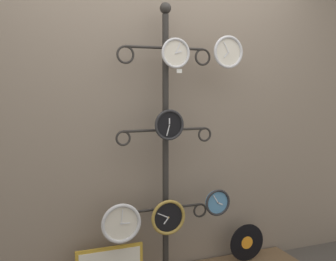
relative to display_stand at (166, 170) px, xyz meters
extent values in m
cube|color=gray|center=(0.00, 0.16, 0.54)|extent=(4.40, 0.04, 2.80)
cylinder|color=#282623|center=(0.00, 0.00, 0.14)|extent=(0.05, 0.05, 1.97)
sphere|color=#282623|center=(0.00, 0.00, 1.17)|extent=(0.08, 0.08, 0.08)
cylinder|color=#282623|center=(-0.15, 0.00, 0.89)|extent=(0.30, 0.02, 0.02)
torus|color=#282623|center=(-0.30, 0.00, 0.83)|extent=(0.13, 0.02, 0.13)
cylinder|color=#282623|center=(0.15, 0.00, 0.89)|extent=(0.30, 0.02, 0.02)
torus|color=#282623|center=(0.30, 0.00, 0.83)|extent=(0.13, 0.02, 0.13)
cylinder|color=#282623|center=(-0.16, 0.00, 0.30)|extent=(0.32, 0.02, 0.02)
torus|color=#282623|center=(-0.32, 0.00, 0.25)|extent=(0.11, 0.02, 0.11)
cylinder|color=#282623|center=(0.16, 0.00, 0.30)|extent=(0.32, 0.02, 0.02)
torus|color=#282623|center=(0.32, 0.00, 0.25)|extent=(0.11, 0.02, 0.11)
cylinder|color=#282623|center=(-0.14, 0.00, -0.29)|extent=(0.28, 0.02, 0.02)
torus|color=#282623|center=(-0.28, 0.00, -0.34)|extent=(0.11, 0.02, 0.11)
cylinder|color=#282623|center=(0.14, 0.00, -0.29)|extent=(0.28, 0.02, 0.02)
torus|color=#282623|center=(0.28, 0.00, -0.34)|extent=(0.11, 0.02, 0.11)
cylinder|color=silver|center=(0.04, -0.08, 0.85)|extent=(0.19, 0.02, 0.19)
torus|color=silver|center=(0.04, -0.09, 0.85)|extent=(0.21, 0.02, 0.21)
cylinder|color=silver|center=(0.04, -0.09, 0.85)|extent=(0.01, 0.01, 0.01)
cube|color=silver|center=(0.06, -0.09, 0.85)|extent=(0.05, 0.00, 0.02)
cube|color=silver|center=(0.06, -0.10, 0.88)|extent=(0.04, 0.00, 0.07)
cylinder|color=silver|center=(0.45, -0.09, 0.87)|extent=(0.22, 0.02, 0.22)
torus|color=silver|center=(0.45, -0.11, 0.87)|extent=(0.24, 0.02, 0.24)
cylinder|color=silver|center=(0.45, -0.11, 0.87)|extent=(0.01, 0.01, 0.01)
cube|color=silver|center=(0.44, -0.11, 0.85)|extent=(0.04, 0.00, 0.05)
cube|color=silver|center=(0.43, -0.11, 0.90)|extent=(0.05, 0.00, 0.08)
cylinder|color=black|center=(-0.01, -0.08, 0.34)|extent=(0.20, 0.02, 0.20)
torus|color=#262628|center=(-0.01, -0.09, 0.34)|extent=(0.22, 0.02, 0.22)
cylinder|color=#262628|center=(-0.01, -0.09, 0.34)|extent=(0.01, 0.01, 0.01)
cube|color=silver|center=(-0.01, -0.10, 0.37)|extent=(0.01, 0.00, 0.05)
cube|color=silver|center=(-0.02, -0.10, 0.31)|extent=(0.03, 0.00, 0.08)
cylinder|color=silver|center=(-0.36, -0.08, -0.33)|extent=(0.26, 0.02, 0.26)
torus|color=silver|center=(-0.36, -0.09, -0.33)|extent=(0.28, 0.03, 0.28)
cylinder|color=silver|center=(-0.36, -0.09, -0.33)|extent=(0.02, 0.01, 0.02)
cube|color=silver|center=(-0.33, -0.09, -0.33)|extent=(0.06, 0.00, 0.01)
cube|color=silver|center=(-0.36, -0.09, -0.28)|extent=(0.02, 0.00, 0.10)
cylinder|color=black|center=(-0.01, -0.07, -0.33)|extent=(0.24, 0.02, 0.24)
torus|color=#A58438|center=(-0.01, -0.09, -0.33)|extent=(0.26, 0.02, 0.26)
cylinder|color=#A58438|center=(-0.01, -0.08, -0.33)|extent=(0.01, 0.01, 0.01)
cube|color=silver|center=(-0.03, -0.09, -0.36)|extent=(0.04, 0.00, 0.05)
cube|color=silver|center=(-0.05, -0.09, -0.31)|extent=(0.09, 0.00, 0.05)
cylinder|color=#4C84B2|center=(0.38, -0.10, -0.26)|extent=(0.19, 0.02, 0.19)
torus|color=#262628|center=(0.38, -0.11, -0.26)|extent=(0.21, 0.02, 0.21)
cylinder|color=#262628|center=(0.38, -0.11, -0.26)|extent=(0.01, 0.01, 0.01)
cube|color=silver|center=(0.40, -0.11, -0.27)|extent=(0.04, 0.00, 0.03)
cube|color=silver|center=(0.36, -0.12, -0.23)|extent=(0.04, 0.00, 0.07)
cylinder|color=black|center=(0.70, -0.03, -0.65)|extent=(0.31, 0.01, 0.31)
cylinder|color=orange|center=(0.70, -0.03, -0.65)|extent=(0.10, 0.00, 0.10)
cube|color=white|center=(0.07, -0.09, 0.72)|extent=(0.04, 0.00, 0.03)
camera|label=1|loc=(-1.02, -2.67, 0.60)|focal=42.00mm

